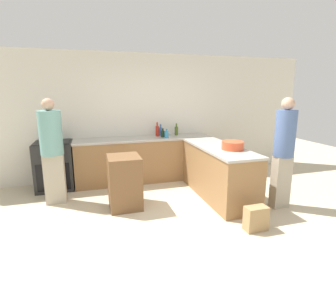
{
  "coord_description": "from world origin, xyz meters",
  "views": [
    {
      "loc": [
        -1.08,
        -3.27,
        1.91
      ],
      "look_at": [
        0.15,
        0.87,
        0.98
      ],
      "focal_mm": 28.0,
      "sensor_mm": 36.0,
      "label": 1
    }
  ],
  "objects_px": {
    "olive_oil_bottle": "(176,131)",
    "person_by_range": "(52,148)",
    "range_oven": "(55,165)",
    "wine_bottle_dark": "(163,134)",
    "paper_bag": "(256,218)",
    "person_at_peninsula": "(284,149)",
    "water_bottle_blue": "(161,131)",
    "island_table": "(125,182)",
    "hot_sauce_bottle": "(157,131)",
    "dish_soap_bottle": "(167,134)",
    "mixing_bowl": "(233,145)"
  },
  "relations": [
    {
      "from": "wine_bottle_dark",
      "to": "hot_sauce_bottle",
      "type": "bearing_deg",
      "value": 117.05
    },
    {
      "from": "person_by_range",
      "to": "paper_bag",
      "type": "height_order",
      "value": "person_by_range"
    },
    {
      "from": "mixing_bowl",
      "to": "water_bottle_blue",
      "type": "relative_size",
      "value": 1.5
    },
    {
      "from": "island_table",
      "to": "person_at_peninsula",
      "type": "xyz_separation_m",
      "value": [
        2.48,
        -0.74,
        0.56
      ]
    },
    {
      "from": "range_oven",
      "to": "dish_soap_bottle",
      "type": "xyz_separation_m",
      "value": [
        2.25,
        -0.17,
        0.54
      ]
    },
    {
      "from": "wine_bottle_dark",
      "to": "paper_bag",
      "type": "bearing_deg",
      "value": -75.19
    },
    {
      "from": "dish_soap_bottle",
      "to": "person_by_range",
      "type": "bearing_deg",
      "value": -165.54
    },
    {
      "from": "range_oven",
      "to": "person_by_range",
      "type": "bearing_deg",
      "value": -83.61
    },
    {
      "from": "person_at_peninsula",
      "to": "paper_bag",
      "type": "relative_size",
      "value": 5.25
    },
    {
      "from": "dish_soap_bottle",
      "to": "paper_bag",
      "type": "distance_m",
      "value": 2.58
    },
    {
      "from": "hot_sauce_bottle",
      "to": "olive_oil_bottle",
      "type": "bearing_deg",
      "value": 0.45
    },
    {
      "from": "person_at_peninsula",
      "to": "paper_bag",
      "type": "distance_m",
      "value": 1.3
    },
    {
      "from": "person_at_peninsula",
      "to": "dish_soap_bottle",
      "type": "bearing_deg",
      "value": 128.51
    },
    {
      "from": "olive_oil_bottle",
      "to": "wine_bottle_dark",
      "type": "relative_size",
      "value": 1.38
    },
    {
      "from": "olive_oil_bottle",
      "to": "person_by_range",
      "type": "relative_size",
      "value": 0.15
    },
    {
      "from": "mixing_bowl",
      "to": "wine_bottle_dark",
      "type": "relative_size",
      "value": 1.96
    },
    {
      "from": "water_bottle_blue",
      "to": "wine_bottle_dark",
      "type": "xyz_separation_m",
      "value": [
        -0.01,
        -0.22,
        -0.02
      ]
    },
    {
      "from": "mixing_bowl",
      "to": "paper_bag",
      "type": "bearing_deg",
      "value": -99.06
    },
    {
      "from": "hot_sauce_bottle",
      "to": "person_at_peninsula",
      "type": "distance_m",
      "value": 2.61
    },
    {
      "from": "person_by_range",
      "to": "person_at_peninsula",
      "type": "bearing_deg",
      "value": -19.15
    },
    {
      "from": "person_by_range",
      "to": "hot_sauce_bottle",
      "type": "bearing_deg",
      "value": 22.29
    },
    {
      "from": "wine_bottle_dark",
      "to": "paper_bag",
      "type": "xyz_separation_m",
      "value": [
        0.66,
        -2.48,
        -0.84
      ]
    },
    {
      "from": "range_oven",
      "to": "island_table",
      "type": "relative_size",
      "value": 1.09
    },
    {
      "from": "paper_bag",
      "to": "person_at_peninsula",
      "type": "bearing_deg",
      "value": 33.43
    },
    {
      "from": "dish_soap_bottle",
      "to": "water_bottle_blue",
      "type": "distance_m",
      "value": 0.34
    },
    {
      "from": "range_oven",
      "to": "olive_oil_bottle",
      "type": "distance_m",
      "value": 2.62
    },
    {
      "from": "olive_oil_bottle",
      "to": "water_bottle_blue",
      "type": "xyz_separation_m",
      "value": [
        -0.35,
        0.06,
        -0.01
      ]
    },
    {
      "from": "range_oven",
      "to": "dish_soap_bottle",
      "type": "relative_size",
      "value": 4.98
    },
    {
      "from": "olive_oil_bottle",
      "to": "person_by_range",
      "type": "distance_m",
      "value": 2.61
    },
    {
      "from": "mixing_bowl",
      "to": "water_bottle_blue",
      "type": "bearing_deg",
      "value": 114.84
    },
    {
      "from": "island_table",
      "to": "paper_bag",
      "type": "relative_size",
      "value": 2.52
    },
    {
      "from": "hot_sauce_bottle",
      "to": "wine_bottle_dark",
      "type": "distance_m",
      "value": 0.18
    },
    {
      "from": "mixing_bowl",
      "to": "wine_bottle_dark",
      "type": "bearing_deg",
      "value": 118.36
    },
    {
      "from": "water_bottle_blue",
      "to": "paper_bag",
      "type": "xyz_separation_m",
      "value": [
        0.64,
        -2.7,
        -0.86
      ]
    },
    {
      "from": "mixing_bowl",
      "to": "hot_sauce_bottle",
      "type": "relative_size",
      "value": 1.22
    },
    {
      "from": "range_oven",
      "to": "wine_bottle_dark",
      "type": "height_order",
      "value": "wine_bottle_dark"
    },
    {
      "from": "dish_soap_bottle",
      "to": "olive_oil_bottle",
      "type": "relative_size",
      "value": 0.73
    },
    {
      "from": "olive_oil_bottle",
      "to": "person_by_range",
      "type": "xyz_separation_m",
      "value": [
        -2.48,
        -0.84,
        -0.07
      ]
    },
    {
      "from": "island_table",
      "to": "wine_bottle_dark",
      "type": "bearing_deg",
      "value": 50.3
    },
    {
      "from": "dish_soap_bottle",
      "to": "person_at_peninsula",
      "type": "distance_m",
      "value": 2.31
    },
    {
      "from": "hot_sauce_bottle",
      "to": "person_by_range",
      "type": "distance_m",
      "value": 2.2
    },
    {
      "from": "wine_bottle_dark",
      "to": "water_bottle_blue",
      "type": "bearing_deg",
      "value": 86.56
    },
    {
      "from": "dish_soap_bottle",
      "to": "olive_oil_bottle",
      "type": "height_order",
      "value": "olive_oil_bottle"
    },
    {
      "from": "hot_sauce_bottle",
      "to": "paper_bag",
      "type": "xyz_separation_m",
      "value": [
        0.74,
        -2.64,
        -0.88
      ]
    },
    {
      "from": "hot_sauce_bottle",
      "to": "person_at_peninsula",
      "type": "xyz_separation_m",
      "value": [
        1.57,
        -2.09,
        -0.06
      ]
    },
    {
      "from": "island_table",
      "to": "wine_bottle_dark",
      "type": "height_order",
      "value": "wine_bottle_dark"
    },
    {
      "from": "water_bottle_blue",
      "to": "hot_sauce_bottle",
      "type": "bearing_deg",
      "value": -145.82
    },
    {
      "from": "mixing_bowl",
      "to": "paper_bag",
      "type": "distance_m",
      "value": 1.29
    },
    {
      "from": "person_at_peninsula",
      "to": "range_oven",
      "type": "bearing_deg",
      "value": 151.8
    },
    {
      "from": "wine_bottle_dark",
      "to": "person_by_range",
      "type": "bearing_deg",
      "value": -162.25
    }
  ]
}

